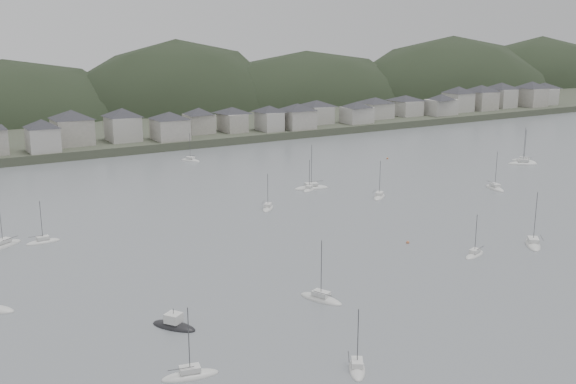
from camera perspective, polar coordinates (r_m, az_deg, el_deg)
ground at (r=106.46m, az=21.47°, el=-11.55°), size 900.00×900.00×0.00m
far_shore_land at (r=363.35m, az=-18.07°, el=6.49°), size 900.00×250.00×3.00m
forested_ridge at (r=341.57m, az=-16.15°, el=4.03°), size 851.55×103.94×102.57m
waterfront_town at (r=275.20m, az=-2.43°, el=6.50°), size 451.48×28.46×12.92m
moored_fleet at (r=152.85m, az=5.08°, el=-2.83°), size 232.24×176.24×13.31m
motor_launch_far at (r=104.37m, az=-9.64°, el=-11.07°), size 6.43×7.68×3.79m
mooring_buoys at (r=149.46m, az=7.45°, el=-3.29°), size 182.12×133.92×0.70m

